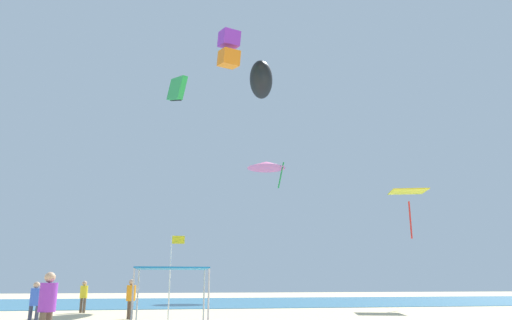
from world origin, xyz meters
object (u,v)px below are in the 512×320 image
at_px(kite_delta_pink, 266,165).
at_px(kite_parafoil_green, 176,89).
at_px(person_near_tent, 35,300).
at_px(canopy_tent, 172,271).
at_px(banner_flag, 172,269).
at_px(person_rightmost, 47,302).
at_px(kite_box_purple, 229,49).
at_px(kite_diamond_yellow, 408,194).
at_px(kite_inflatable_black, 261,80).
at_px(person_leftmost, 84,294).
at_px(person_central, 131,296).

bearing_deg(kite_delta_pink, kite_parafoil_green, 78.31).
height_order(person_near_tent, kite_delta_pink, kite_delta_pink).
distance_m(canopy_tent, banner_flag, 1.95).
distance_m(person_rightmost, banner_flag, 8.19).
relative_size(person_near_tent, kite_box_purple, 0.71).
bearing_deg(kite_diamond_yellow, person_rightmost, -124.82).
bearing_deg(person_near_tent, kite_delta_pink, 82.91).
distance_m(kite_inflatable_black, kite_parafoil_green, 7.19).
xyz_separation_m(canopy_tent, kite_diamond_yellow, (15.72, 9.99, 5.38)).
bearing_deg(person_near_tent, kite_diamond_yellow, 47.67).
bearing_deg(kite_delta_pink, banner_flag, 109.02).
xyz_separation_m(person_leftmost, person_central, (2.90, -4.95, 0.04)).
height_order(person_leftmost, kite_diamond_yellow, kite_diamond_yellow).
height_order(person_leftmost, banner_flag, banner_flag).
relative_size(kite_diamond_yellow, kite_delta_pink, 0.62).
bearing_deg(person_leftmost, kite_delta_pink, -83.66).
xyz_separation_m(person_central, kite_diamond_yellow, (17.52, 6.59, 6.42)).
height_order(kite_diamond_yellow, kite_delta_pink, kite_delta_pink).
bearing_deg(person_leftmost, person_near_tent, 133.51).
bearing_deg(kite_parafoil_green, kite_inflatable_black, 79.61).
distance_m(canopy_tent, kite_box_purple, 14.03).
relative_size(person_central, banner_flag, 0.48).
bearing_deg(kite_box_purple, kite_delta_pink, 54.13).
relative_size(person_leftmost, kite_inflatable_black, 0.24).
bearing_deg(person_rightmost, kite_delta_pink, -7.97).
xyz_separation_m(person_central, kite_parafoil_green, (1.50, 13.52, 15.87)).
relative_size(canopy_tent, kite_parafoil_green, 0.45).
distance_m(person_near_tent, kite_inflatable_black, 26.53).
xyz_separation_m(person_rightmost, kite_parafoil_green, (2.97, 22.41, 15.77)).
distance_m(kite_diamond_yellow, kite_inflatable_black, 15.60).
bearing_deg(kite_parafoil_green, canopy_tent, -9.00).
bearing_deg(canopy_tent, kite_parafoil_green, 91.02).
relative_size(person_central, kite_diamond_yellow, 0.54).
distance_m(person_rightmost, kite_inflatable_black, 29.88).
height_order(person_rightmost, banner_flag, banner_flag).
height_order(person_central, banner_flag, banner_flag).
bearing_deg(person_central, kite_box_purple, -92.49).
xyz_separation_m(person_near_tent, person_leftmost, (0.46, 7.73, 0.02)).
bearing_deg(banner_flag, person_rightmost, -113.59).
relative_size(person_central, person_rightmost, 0.91).
relative_size(person_central, kite_inflatable_black, 0.25).
bearing_deg(person_rightmost, person_central, 4.62).
bearing_deg(kite_parafoil_green, person_central, -16.35).
xyz_separation_m(kite_box_purple, kite_delta_pink, (5.85, 18.51, -2.22)).
bearing_deg(kite_parafoil_green, person_rightmost, -17.57).
distance_m(person_leftmost, kite_box_purple, 15.95).
bearing_deg(kite_delta_pink, person_near_tent, 99.83).
bearing_deg(person_central, kite_delta_pink, -52.17).
bearing_deg(person_central, canopy_tent, -177.32).
height_order(person_rightmost, kite_delta_pink, kite_delta_pink).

